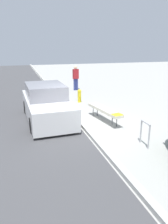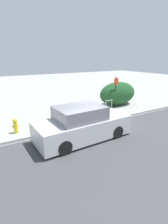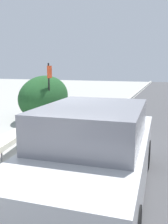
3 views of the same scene
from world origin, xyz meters
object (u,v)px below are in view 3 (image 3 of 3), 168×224
bench (13,137)px  sign_post (49,87)px  parked_car_near (95,154)px  bike_rack (50,116)px

bench → sign_post: 3.78m
bench → parked_car_near: 2.57m
bench → sign_post: bearing=3.9°
bike_rack → sign_post: sign_post is taller
sign_post → parked_car_near: sign_post is taller
parked_car_near → bench: bearing=64.9°
bench → bike_rack: size_ratio=2.82×
bench → bike_rack: 2.67m
bike_rack → sign_post: (0.94, 0.48, 0.88)m
bench → parked_car_near: (-1.01, -2.36, 0.19)m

